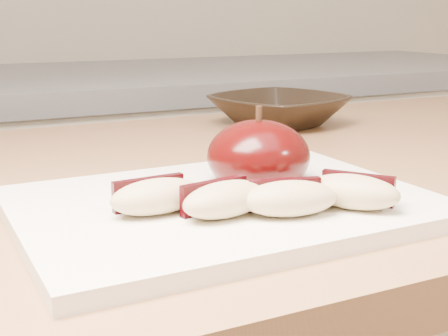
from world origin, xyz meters
name	(u,v)px	position (x,y,z in m)	size (l,w,h in m)	color
back_cabinet	(49,293)	(0.00, 1.20, 0.47)	(2.40, 0.62, 0.94)	silver
cutting_board	(224,206)	(0.00, 0.35, 0.91)	(0.33, 0.24, 0.01)	white
apple_half	(258,156)	(0.05, 0.39, 0.94)	(0.10, 0.10, 0.08)	black
apple_wedge_a	(156,196)	(-0.06, 0.34, 0.93)	(0.07, 0.04, 0.03)	tan
apple_wedge_b	(225,199)	(-0.02, 0.31, 0.93)	(0.08, 0.05, 0.03)	tan
apple_wedge_c	(289,198)	(0.03, 0.29, 0.93)	(0.08, 0.05, 0.03)	tan
apple_wedge_d	(353,191)	(0.08, 0.29, 0.93)	(0.07, 0.08, 0.03)	tan
bowl	(279,110)	(0.25, 0.68, 0.92)	(0.18, 0.18, 0.04)	black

